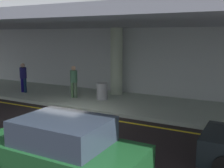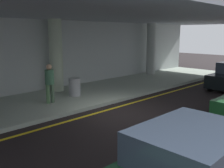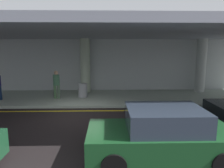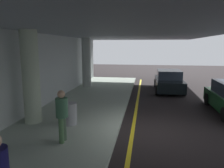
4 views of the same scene
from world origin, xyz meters
The scene contains 10 objects.
ground_plane centered at (0.00, 0.00, 0.00)m, with size 60.00×60.00×0.00m, color black.
sidewalk centered at (0.00, 3.10, 0.07)m, with size 26.00×4.20×0.15m, color #A3B1A2.
lane_stripe_yellow centered at (0.00, 0.50, 0.00)m, with size 26.00×0.14×0.01m, color yellow.
support_column_far_left centered at (0.00, 4.51, 1.97)m, with size 0.67×0.67×3.65m, color #A6B49B.
support_column_left_mid centered at (8.00, 4.51, 1.97)m, with size 0.67×0.67×3.65m, color #A6AEA9.
ceiling_overhang centered at (0.00, 2.60, 3.95)m, with size 28.00×13.20×0.30m, color #8C909E.
terminal_back_wall centered at (0.00, 5.35, 1.90)m, with size 26.00×0.30×3.80m, color #ADB5B4.
car_dark_green_no2 centered at (3.00, -4.16, 0.71)m, with size 4.10×1.92×1.50m.
traveler_with_luggage centered at (-1.56, 2.64, 1.11)m, with size 0.38×0.38×1.68m.
trash_bin_steel centered at (-0.03, 2.96, 0.57)m, with size 0.56×0.56×0.85m, color gray.
Camera 3 is at (1.46, -9.60, 3.11)m, focal length 33.00 mm.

